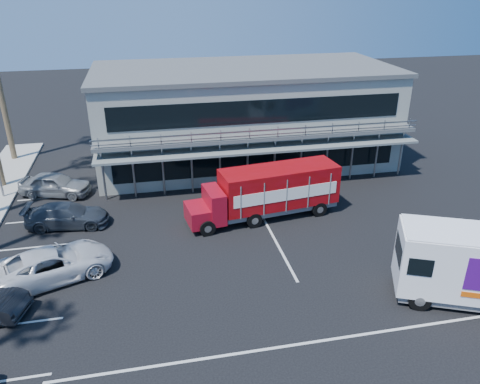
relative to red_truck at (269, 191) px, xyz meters
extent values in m
plane|color=black|center=(-2.37, -4.91, -1.71)|extent=(120.00, 120.00, 0.00)
cube|color=gray|center=(0.63, 10.09, 1.79)|extent=(22.00, 10.00, 7.00)
cube|color=#515454|center=(0.63, 10.09, 5.44)|extent=(22.40, 10.40, 0.30)
cube|color=#515454|center=(0.63, 4.49, 1.89)|extent=(22.00, 1.20, 0.25)
cube|color=gray|center=(0.63, 3.94, 2.39)|extent=(22.00, 0.08, 0.90)
cube|color=slate|center=(0.63, 4.19, 1.19)|extent=(22.00, 1.80, 0.15)
cube|color=black|center=(0.63, 5.07, -0.11)|extent=(20.00, 0.06, 1.60)
cube|color=black|center=(0.63, 5.07, 3.49)|extent=(20.00, 0.06, 1.60)
cube|color=maroon|center=(-4.39, -0.61, -0.82)|extent=(1.51, 2.15, 1.07)
cube|color=maroon|center=(-3.42, -0.47, -0.33)|extent=(1.19, 2.32, 1.87)
cube|color=black|center=(-3.42, -0.47, 0.21)|extent=(0.30, 1.88, 0.62)
cube|color=maroon|center=(0.63, 0.09, 0.25)|extent=(7.35, 3.18, 2.31)
cube|color=slate|center=(0.63, 0.09, -1.13)|extent=(7.31, 2.85, 0.27)
cube|color=white|center=(0.79, -1.02, 0.16)|extent=(6.49, 0.93, 0.76)
cube|color=white|center=(0.48, 1.20, 0.16)|extent=(6.49, 0.93, 0.76)
cylinder|color=black|center=(-3.99, -1.54, -1.24)|extent=(0.95, 0.40, 0.92)
cylinder|color=black|center=(-4.26, 0.40, -1.24)|extent=(0.95, 0.40, 0.92)
cylinder|color=black|center=(-1.17, -1.15, -1.24)|extent=(0.95, 0.40, 0.92)
cylinder|color=black|center=(-1.44, 0.79, -1.24)|extent=(0.95, 0.40, 0.92)
cylinder|color=black|center=(3.06, -0.56, -1.24)|extent=(0.95, 0.40, 0.92)
cylinder|color=black|center=(2.79, 1.38, -1.24)|extent=(0.95, 0.40, 0.92)
cube|color=slate|center=(7.01, -9.91, -1.30)|extent=(7.21, 4.77, 0.36)
cube|color=black|center=(3.73, -8.50, 0.60)|extent=(0.86, 1.88, 0.97)
cylinder|color=black|center=(4.23, -9.89, -1.21)|extent=(1.02, 0.65, 0.99)
cylinder|color=black|center=(5.09, -7.90, -1.21)|extent=(1.02, 0.65, 0.99)
imported|color=silver|center=(-11.87, -4.11, -0.92)|extent=(6.24, 4.47, 1.58)
imported|color=#303740|center=(-11.87, 1.25, -1.01)|extent=(4.94, 2.43, 1.38)
imported|color=gray|center=(-13.20, 5.89, -0.92)|extent=(4.95, 3.10, 1.57)
camera|label=1|loc=(-6.89, -24.57, 11.70)|focal=35.00mm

